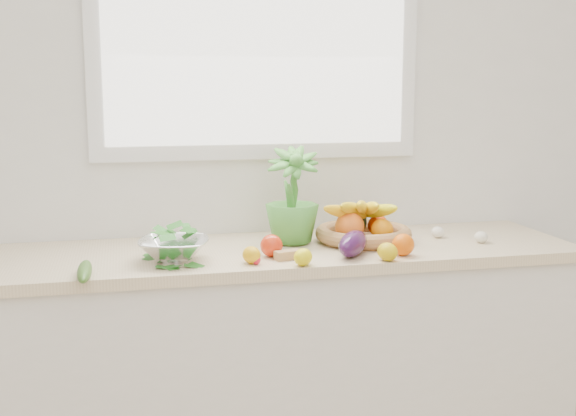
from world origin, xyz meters
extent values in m
cube|color=white|center=(0.00, 2.25, 1.35)|extent=(4.50, 0.02, 2.70)
cube|color=silver|center=(0.00, 1.95, 0.43)|extent=(2.20, 0.58, 0.86)
cube|color=beige|center=(0.00, 1.95, 0.88)|extent=(2.24, 0.62, 0.04)
cube|color=white|center=(0.00, 2.23, 1.75)|extent=(1.30, 0.03, 1.10)
cube|color=white|center=(0.00, 2.21, 1.75)|extent=(1.18, 0.01, 0.98)
sphere|color=#E95B07|center=(0.42, 1.73, 0.94)|extent=(0.09, 0.09, 0.08)
ellipsoid|color=#E5A50C|center=(-0.12, 1.74, 0.93)|extent=(0.08, 0.09, 0.06)
ellipsoid|color=yellow|center=(0.04, 1.67, 0.93)|extent=(0.09, 0.09, 0.06)
ellipsoid|color=gold|center=(0.34, 1.67, 0.93)|extent=(0.09, 0.10, 0.06)
sphere|color=red|center=(-0.03, 1.82, 0.94)|extent=(0.10, 0.10, 0.08)
cube|color=tan|center=(0.01, 1.77, 0.92)|extent=(0.10, 0.06, 0.03)
ellipsoid|color=white|center=(0.78, 1.86, 0.92)|extent=(0.06, 0.06, 0.04)
ellipsoid|color=silver|center=(0.66, 1.98, 0.92)|extent=(0.07, 0.07, 0.04)
ellipsoid|color=white|center=(0.24, 1.84, 0.92)|extent=(0.05, 0.05, 0.04)
ellipsoid|color=#33103C|center=(0.25, 1.77, 0.94)|extent=(0.19, 0.23, 0.09)
ellipsoid|color=#264E16|center=(-0.66, 1.67, 0.92)|extent=(0.05, 0.24, 0.04)
sphere|color=red|center=(-0.11, 1.72, 0.92)|extent=(0.04, 0.04, 0.03)
imported|color=#489837|center=(0.08, 2.01, 1.09)|extent=(0.23, 0.23, 0.36)
cylinder|color=tan|center=(0.36, 1.98, 0.91)|extent=(0.41, 0.41, 0.01)
torus|color=#A8824A|center=(0.36, 1.98, 0.93)|extent=(0.48, 0.48, 0.06)
sphere|color=orange|center=(0.29, 1.95, 0.97)|extent=(0.15, 0.15, 0.11)
sphere|color=orange|center=(0.41, 1.92, 0.95)|extent=(0.11, 0.11, 0.08)
sphere|color=#F64407|center=(0.43, 2.02, 0.95)|extent=(0.11, 0.11, 0.08)
ellipsoid|color=black|center=(0.35, 2.05, 0.97)|extent=(0.12, 0.12, 0.11)
ellipsoid|color=yellow|center=(0.28, 1.96, 1.02)|extent=(0.24, 0.15, 0.11)
ellipsoid|color=yellow|center=(0.31, 1.97, 1.03)|extent=(0.19, 0.21, 0.11)
ellipsoid|color=yellow|center=(0.35, 1.97, 1.04)|extent=(0.14, 0.24, 0.11)
ellipsoid|color=yellow|center=(0.38, 1.97, 1.03)|extent=(0.07, 0.25, 0.11)
ellipsoid|color=yellow|center=(0.41, 1.96, 1.02)|extent=(0.10, 0.25, 0.11)
cylinder|color=silver|center=(-0.37, 1.83, 0.91)|extent=(0.11, 0.11, 0.02)
imported|color=white|center=(-0.37, 1.83, 0.95)|extent=(0.28, 0.28, 0.06)
ellipsoid|color=#256218|center=(-0.37, 1.83, 0.99)|extent=(0.21, 0.21, 0.07)
camera|label=1|loc=(-0.53, -0.58, 1.49)|focal=45.00mm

